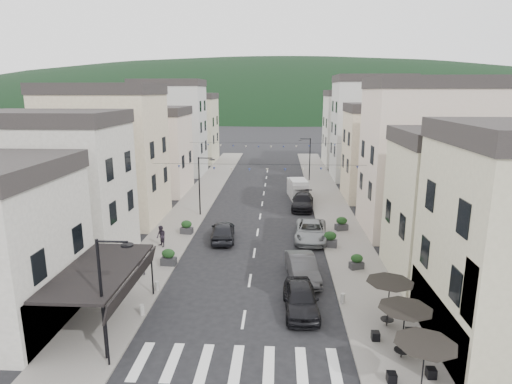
# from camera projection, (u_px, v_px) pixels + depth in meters

# --- Properties ---
(sidewalk_left) EXTENTS (4.00, 76.00, 0.12)m
(sidewalk_left) POSITION_uv_depth(u_px,v_px,m) (198.00, 200.00, 49.30)
(sidewalk_left) COLOR slate
(sidewalk_left) RESTS_ON ground
(sidewalk_right) EXTENTS (4.00, 76.00, 0.12)m
(sidewalk_right) POSITION_uv_depth(u_px,v_px,m) (329.00, 202.00, 48.49)
(sidewalk_right) COLOR slate
(sidewalk_right) RESTS_ON ground
(hill_backdrop) EXTENTS (640.00, 360.00, 70.00)m
(hill_backdrop) POSITION_uv_depth(u_px,v_px,m) (277.00, 109.00, 309.32)
(hill_backdrop) COLOR black
(hill_backdrop) RESTS_ON ground
(boutique_awning) EXTENTS (3.77, 7.50, 3.28)m
(boutique_awning) POSITION_uv_depth(u_px,v_px,m) (104.00, 272.00, 22.35)
(boutique_awning) COLOR black
(boutique_awning) RESTS_ON ground
(buildings_row_left) EXTENTS (10.20, 54.16, 14.00)m
(buildings_row_left) POSITION_uv_depth(u_px,v_px,m) (150.00, 142.00, 53.87)
(buildings_row_left) COLOR #ADA99E
(buildings_row_left) RESTS_ON ground
(buildings_row_right) EXTENTS (10.20, 54.16, 14.50)m
(buildings_row_right) POSITION_uv_depth(u_px,v_px,m) (385.00, 143.00, 51.14)
(buildings_row_right) COLOR #B3AE8E
(buildings_row_right) RESTS_ON ground
(cafe_terrace) EXTENTS (2.50, 8.10, 2.53)m
(cafe_terrace) POSITION_uv_depth(u_px,v_px,m) (405.00, 314.00, 19.58)
(cafe_terrace) COLOR black
(cafe_terrace) RESTS_ON ground
(streetlamp_left_near) EXTENTS (1.70, 0.56, 6.00)m
(streetlamp_left_near) POSITION_uv_depth(u_px,v_px,m) (107.00, 288.00, 19.22)
(streetlamp_left_near) COLOR black
(streetlamp_left_near) RESTS_ON ground
(streetlamp_left_far) EXTENTS (1.70, 0.56, 6.00)m
(streetlamp_left_far) POSITION_uv_depth(u_px,v_px,m) (202.00, 180.00, 42.54)
(streetlamp_left_far) COLOR black
(streetlamp_left_far) RESTS_ON ground
(streetlamp_right_far) EXTENTS (1.70, 0.56, 6.00)m
(streetlamp_right_far) POSITION_uv_depth(u_px,v_px,m) (308.00, 155.00, 59.41)
(streetlamp_right_far) COLOR black
(streetlamp_right_far) RESTS_ON ground
(bollards) EXTENTS (11.66, 10.26, 0.60)m
(bollards) POSITION_uv_depth(u_px,v_px,m) (243.00, 317.00, 23.06)
(bollards) COLOR gray
(bollards) RESTS_ON ground
(bunting_near) EXTENTS (19.00, 0.28, 0.62)m
(bunting_near) POSITION_uv_depth(u_px,v_px,m) (258.00, 168.00, 37.89)
(bunting_near) COLOR black
(bunting_near) RESTS_ON ground
(bunting_far) EXTENTS (19.00, 0.28, 0.62)m
(bunting_far) POSITION_uv_depth(u_px,v_px,m) (265.00, 146.00, 53.44)
(bunting_far) COLOR black
(bunting_far) RESTS_ON ground
(parked_car_a) EXTENTS (2.11, 4.80, 1.61)m
(parked_car_a) POSITION_uv_depth(u_px,v_px,m) (301.00, 299.00, 24.34)
(parked_car_a) COLOR black
(parked_car_a) RESTS_ON ground
(parked_car_b) EXTENTS (2.35, 5.11, 1.62)m
(parked_car_b) POSITION_uv_depth(u_px,v_px,m) (302.00, 268.00, 28.53)
(parked_car_b) COLOR #38383B
(parked_car_b) RESTS_ON ground
(parked_car_c) EXTENTS (3.01, 5.85, 1.58)m
(parked_car_c) POSITION_uv_depth(u_px,v_px,m) (311.00, 231.00, 36.13)
(parked_car_c) COLOR gray
(parked_car_c) RESTS_ON ground
(parked_car_d) EXTENTS (2.72, 5.69, 1.60)m
(parked_car_d) POSITION_uv_depth(u_px,v_px,m) (303.00, 201.00, 45.75)
(parked_car_d) COLOR black
(parked_car_d) RESTS_ON ground
(parked_car_e) EXTENTS (2.44, 5.05, 1.66)m
(parked_car_e) POSITION_uv_depth(u_px,v_px,m) (223.00, 231.00, 36.04)
(parked_car_e) COLOR black
(parked_car_e) RESTS_ON ground
(delivery_van) EXTENTS (2.44, 4.94, 2.28)m
(delivery_van) POSITION_uv_depth(u_px,v_px,m) (298.00, 188.00, 50.47)
(delivery_van) COLOR #BABABC
(delivery_van) RESTS_ON ground
(pedestrian_a) EXTENTS (0.67, 0.47, 1.75)m
(pedestrian_a) POSITION_uv_depth(u_px,v_px,m) (142.00, 262.00, 28.98)
(pedestrian_a) COLOR black
(pedestrian_a) RESTS_ON sidewalk_left
(pedestrian_b) EXTENTS (1.06, 1.06, 1.74)m
(pedestrian_b) POSITION_uv_depth(u_px,v_px,m) (161.00, 236.00, 34.20)
(pedestrian_b) COLOR #27202A
(pedestrian_b) RESTS_ON sidewalk_left
(planter_la) EXTENTS (1.12, 0.66, 1.22)m
(planter_la) POSITION_uv_depth(u_px,v_px,m) (168.00, 257.00, 30.64)
(planter_la) COLOR #2A2A2C
(planter_la) RESTS_ON sidewalk_left
(planter_lb) EXTENTS (1.14, 0.74, 1.20)m
(planter_lb) POSITION_uv_depth(u_px,v_px,m) (187.00, 227.00, 37.44)
(planter_lb) COLOR #2F2E31
(planter_lb) RESTS_ON sidewalk_left
(planter_ra) EXTENTS (1.09, 0.81, 1.09)m
(planter_ra) POSITION_uv_depth(u_px,v_px,m) (357.00, 262.00, 30.01)
(planter_ra) COLOR #2B2B2E
(planter_ra) RESTS_ON sidewalk_right
(planter_rb) EXTENTS (1.25, 0.85, 1.28)m
(planter_rb) POSITION_uv_depth(u_px,v_px,m) (330.00, 239.00, 34.25)
(planter_rb) COLOR #302F32
(planter_rb) RESTS_ON sidewalk_right
(planter_rc) EXTENTS (1.24, 0.93, 1.23)m
(planter_rc) POSITION_uv_depth(u_px,v_px,m) (342.00, 224.00, 38.36)
(planter_rc) COLOR #313134
(planter_rc) RESTS_ON sidewalk_right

